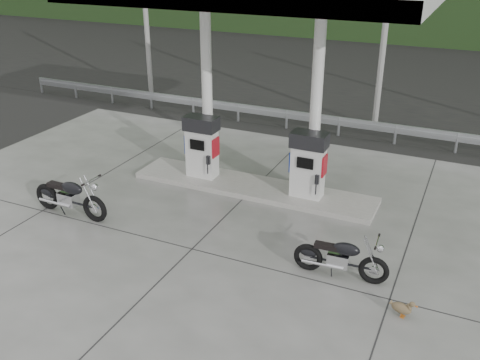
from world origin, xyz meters
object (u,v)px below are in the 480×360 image
at_px(gas_pump_right, 308,165).
at_px(motorcycle_left, 70,197).
at_px(motorcycle_right, 341,258).
at_px(gas_pump_left, 202,147).
at_px(duck, 401,308).

bearing_deg(gas_pump_right, motorcycle_left, -147.62).
height_order(gas_pump_right, motorcycle_right, gas_pump_right).
bearing_deg(gas_pump_left, duck, -31.59).
bearing_deg(gas_pump_right, gas_pump_left, 180.00).
height_order(gas_pump_left, motorcycle_left, gas_pump_left).
distance_m(gas_pump_right, motorcycle_left, 6.24).
bearing_deg(duck, gas_pump_left, 159.47).
relative_size(motorcycle_left, motorcycle_right, 1.14).
bearing_deg(duck, gas_pump_right, 140.05).
height_order(motorcycle_left, motorcycle_right, motorcycle_left).
distance_m(gas_pump_right, duck, 5.12).
xyz_separation_m(gas_pump_left, gas_pump_right, (3.20, 0.00, 0.00)).
height_order(gas_pump_left, motorcycle_right, gas_pump_left).
xyz_separation_m(motorcycle_right, duck, (1.40, -0.79, -0.28)).
bearing_deg(motorcycle_right, motorcycle_left, 178.31).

